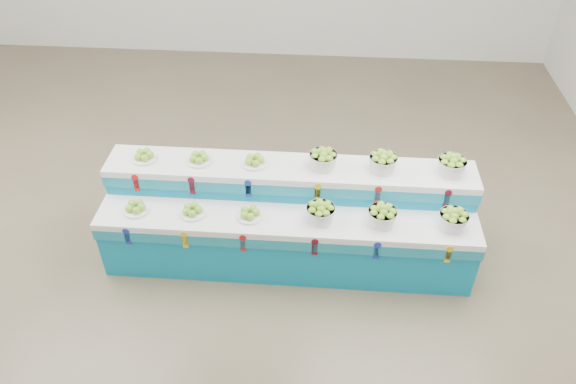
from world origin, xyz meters
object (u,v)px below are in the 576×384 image
object	(u,v)px
plate_upper_mid	(199,158)
basket_upper_right	(452,165)
basket_lower_left	(321,212)
display_stand	(288,219)

from	to	relation	value
plate_upper_mid	basket_upper_right	world-z (taller)	basket_upper_right
basket_lower_left	basket_upper_right	bearing A→B (deg)	20.40
plate_upper_mid	display_stand	bearing A→B (deg)	-14.17
plate_upper_mid	basket_upper_right	xyz separation A→B (m)	(2.54, 0.00, 0.06)
basket_upper_right	basket_lower_left	bearing A→B (deg)	-159.60
plate_upper_mid	basket_upper_right	distance (m)	2.55
basket_lower_left	plate_upper_mid	bearing A→B (deg)	159.62
display_stand	basket_lower_left	distance (m)	0.52
display_stand	basket_upper_right	size ratio (longest dim) A/B	13.50
display_stand	basket_lower_left	bearing A→B (deg)	-35.07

